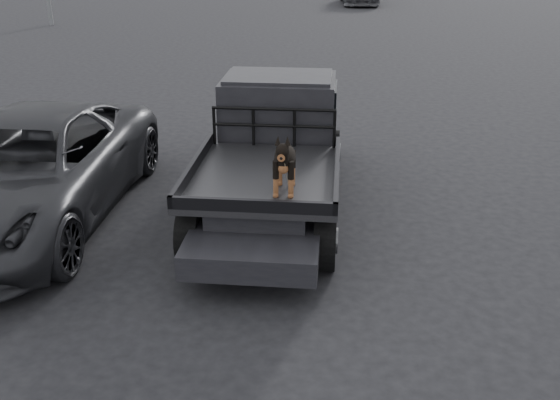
# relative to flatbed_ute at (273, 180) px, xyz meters

# --- Properties ---
(ground) EXTENTS (120.00, 120.00, 0.00)m
(ground) POSITION_rel_flatbed_ute_xyz_m (-0.06, -2.26, -0.46)
(ground) COLOR black
(ground) RESTS_ON ground
(flatbed_ute) EXTENTS (2.00, 5.40, 0.92)m
(flatbed_ute) POSITION_rel_flatbed_ute_xyz_m (0.00, 0.00, 0.00)
(flatbed_ute) COLOR black
(flatbed_ute) RESTS_ON ground
(ute_cab) EXTENTS (1.72, 1.30, 0.88)m
(ute_cab) POSITION_rel_flatbed_ute_xyz_m (0.00, 0.95, 0.90)
(ute_cab) COLOR black
(ute_cab) RESTS_ON flatbed_ute
(headache_rack) EXTENTS (1.80, 0.08, 0.55)m
(headache_rack) POSITION_rel_flatbed_ute_xyz_m (0.00, 0.20, 0.74)
(headache_rack) COLOR black
(headache_rack) RESTS_ON flatbed_ute
(dog) EXTENTS (0.32, 0.60, 0.74)m
(dog) POSITION_rel_flatbed_ute_xyz_m (0.31, -1.48, 0.83)
(dog) COLOR black
(dog) RESTS_ON flatbed_ute
(parked_suv) EXTENTS (2.53, 5.41, 1.50)m
(parked_suv) POSITION_rel_flatbed_ute_xyz_m (-3.38, -0.71, 0.29)
(parked_suv) COLOR #28292D
(parked_suv) RESTS_ON ground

